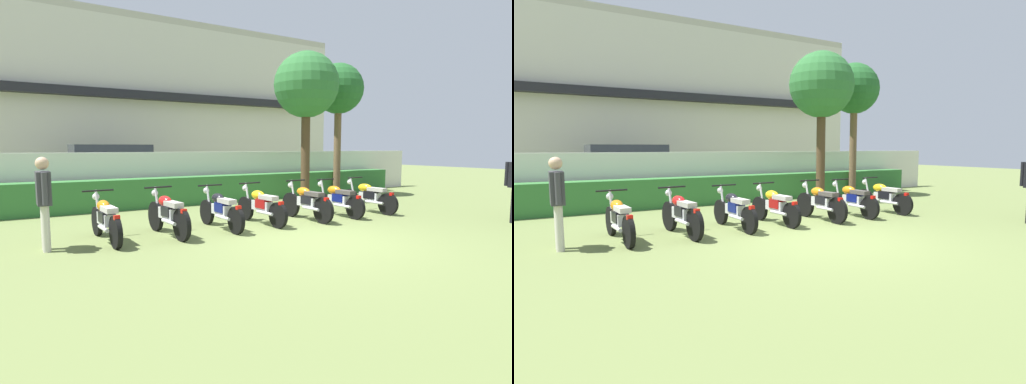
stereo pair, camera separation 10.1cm
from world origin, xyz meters
The scene contains 15 objects.
ground centered at (0.00, 0.00, 0.00)m, with size 60.00×60.00×0.00m, color olive.
building centered at (0.00, 15.70, 3.88)m, with size 21.91×6.50×7.75m.
compound_wall centered at (0.00, 6.70, 0.82)m, with size 20.81×0.30×1.64m, color silver.
hedge_row centered at (0.00, 6.00, 0.44)m, with size 16.65×0.70×0.87m, color #337033.
parked_car centered at (-1.63, 9.70, 0.94)m, with size 4.52×2.11×1.89m.
tree_near_inspector centered at (3.50, 4.84, 3.78)m, with size 2.15×2.15×4.91m.
tree_far_side centered at (5.50, 5.49, 3.85)m, with size 1.83×1.83×4.85m.
motorcycle_in_row_0 centered at (-3.51, 1.94, 0.44)m, with size 0.60×1.94×0.95m.
motorcycle_in_row_1 centered at (-2.32, 1.84, 0.46)m, with size 0.60×1.88×0.98m.
motorcycle_in_row_2 centered at (-1.10, 1.92, 0.44)m, with size 0.60×1.92×0.95m.
motorcycle_in_row_3 centered at (-0.03, 1.96, 0.44)m, with size 0.60×1.87×0.95m.
motorcycle_in_row_4 centered at (1.21, 1.83, 0.45)m, with size 0.60×1.86×0.97m.
motorcycle_in_row_5 centered at (2.28, 1.90, 0.44)m, with size 0.60×1.86×0.95m.
motorcycle_in_row_6 centered at (3.45, 1.93, 0.44)m, with size 0.60×1.89×0.95m.
inspector_person centered at (-4.54, 1.76, 0.96)m, with size 0.22×0.66×1.63m.
Camera 2 is at (-4.94, -6.14, 1.79)m, focal length 28.76 mm.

